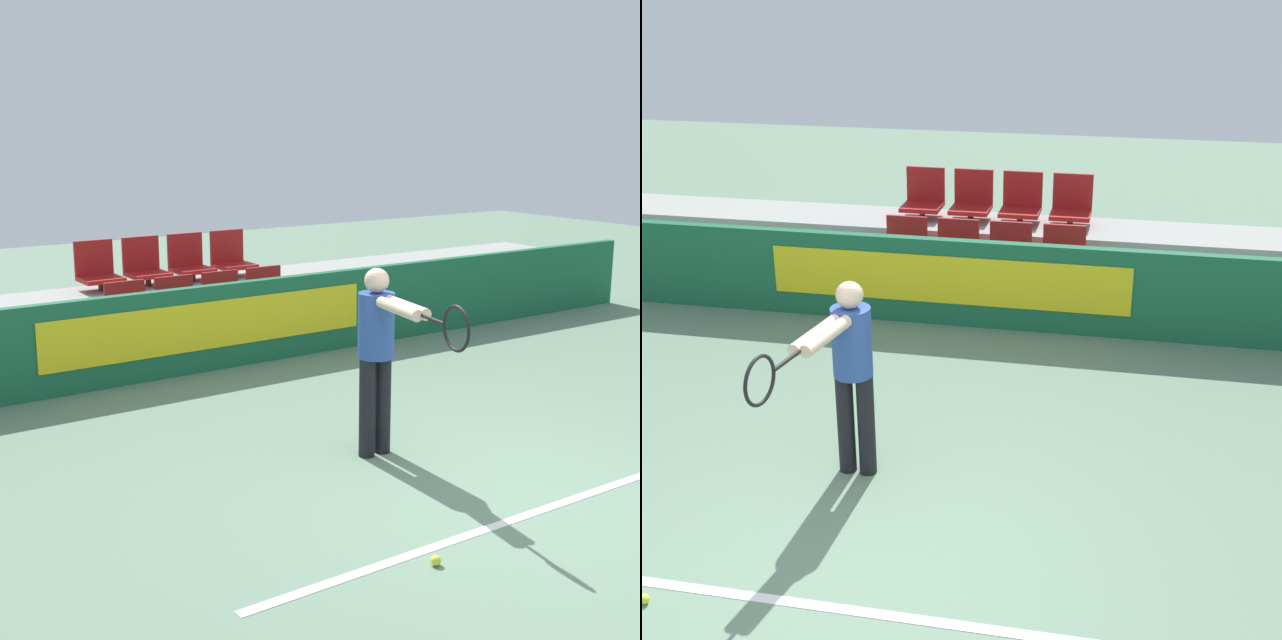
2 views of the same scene
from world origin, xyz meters
TOP-DOWN VIEW (x-y plane):
  - ground_plane at (0.00, 0.00)m, footprint 30.00×30.00m
  - court_baseline at (0.00, -0.30)m, footprint 4.79×0.08m
  - barrier_wall at (-0.01, 4.20)m, footprint 12.68×0.14m
  - bleacher_tier_front at (0.00, 4.74)m, footprint 12.28×0.92m
  - bleacher_tier_middle at (0.00, 5.66)m, footprint 12.28×0.92m
  - stadium_chair_0 at (-0.89, 4.87)m, footprint 0.47×0.44m
  - stadium_chair_1 at (-0.30, 4.87)m, footprint 0.47×0.44m
  - stadium_chair_2 at (0.30, 4.87)m, footprint 0.47×0.44m
  - stadium_chair_3 at (0.89, 4.87)m, footprint 0.47×0.44m
  - stadium_chair_4 at (-0.89, 5.79)m, footprint 0.47×0.44m
  - stadium_chair_5 at (-0.30, 5.79)m, footprint 0.47×0.44m
  - stadium_chair_6 at (0.30, 5.79)m, footprint 0.47×0.44m
  - stadium_chair_7 at (0.89, 5.79)m, footprint 0.47×0.44m
  - tennis_player at (-0.31, 1.13)m, footprint 0.38×1.44m
  - tennis_ball at (-1.12, -0.48)m, footprint 0.07×0.07m

SIDE VIEW (x-z plane):
  - ground_plane at x=0.00m, z-range 0.00..0.00m
  - court_baseline at x=0.00m, z-range 0.00..0.01m
  - tennis_ball at x=-1.12m, z-range 0.00..0.07m
  - bleacher_tier_front at x=0.00m, z-range 0.00..0.35m
  - bleacher_tier_middle at x=0.00m, z-range 0.00..0.70m
  - barrier_wall at x=-0.01m, z-range 0.00..0.93m
  - stadium_chair_0 at x=-0.89m, z-range 0.29..0.87m
  - stadium_chair_1 at x=-0.30m, z-range 0.29..0.87m
  - stadium_chair_2 at x=0.30m, z-range 0.29..0.87m
  - stadium_chair_3 at x=0.89m, z-range 0.29..0.87m
  - tennis_player at x=-0.31m, z-range 0.16..1.69m
  - stadium_chair_4 at x=-0.89m, z-range 0.64..1.22m
  - stadium_chair_5 at x=-0.30m, z-range 0.64..1.22m
  - stadium_chair_6 at x=0.30m, z-range 0.64..1.22m
  - stadium_chair_7 at x=0.89m, z-range 0.64..1.22m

